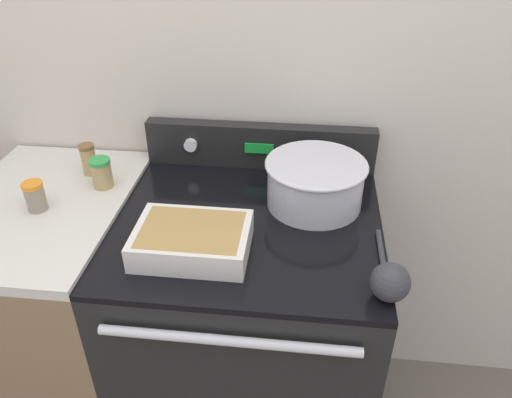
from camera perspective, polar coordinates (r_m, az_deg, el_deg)
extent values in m
cube|color=beige|center=(1.54, 0.78, 16.28)|extent=(8.00, 0.05, 2.50)
cube|color=black|center=(1.67, -0.78, -15.51)|extent=(0.72, 0.67, 0.89)
cube|color=black|center=(1.36, -0.92, -2.77)|extent=(0.72, 0.67, 0.02)
cylinder|color=silver|center=(1.15, -3.20, -15.87)|extent=(0.59, 0.02, 0.02)
cube|color=black|center=(1.58, 0.48, 6.10)|extent=(0.72, 0.05, 0.14)
cylinder|color=white|center=(1.59, -7.49, 6.12)|extent=(0.04, 0.02, 0.04)
cylinder|color=white|center=(1.54, 8.38, 5.29)|extent=(0.04, 0.02, 0.04)
cube|color=green|center=(1.55, 0.36, 5.80)|extent=(0.09, 0.01, 0.03)
cube|color=#896B4C|center=(1.82, -20.35, -12.98)|extent=(0.48, 0.67, 0.89)
cube|color=silver|center=(1.54, -23.58, -0.89)|extent=(0.48, 0.67, 0.03)
cylinder|color=silver|center=(1.40, 6.76, 1.75)|extent=(0.27, 0.27, 0.13)
torus|color=silver|center=(1.37, 6.93, 3.94)|extent=(0.28, 0.28, 0.01)
cylinder|color=beige|center=(1.37, 6.89, 3.47)|extent=(0.24, 0.24, 0.02)
cube|color=silver|center=(1.24, -7.29, -4.70)|extent=(0.28, 0.20, 0.07)
cube|color=#B2894C|center=(1.23, -7.34, -4.14)|extent=(0.25, 0.18, 0.04)
cylinder|color=#333338|center=(1.25, 14.26, -6.83)|extent=(0.01, 0.24, 0.01)
sphere|color=#333338|center=(1.14, 15.10, -9.17)|extent=(0.09, 0.09, 0.09)
cylinder|color=tan|center=(1.53, -17.20, 2.66)|extent=(0.06, 0.06, 0.08)
cylinder|color=green|center=(1.51, -17.47, 4.12)|extent=(0.06, 0.06, 0.01)
cylinder|color=tan|center=(1.61, -18.55, 4.14)|extent=(0.04, 0.04, 0.09)
cylinder|color=brown|center=(1.59, -18.86, 5.67)|extent=(0.05, 0.05, 0.01)
cylinder|color=gray|center=(1.49, -23.88, 0.09)|extent=(0.05, 0.05, 0.07)
cylinder|color=orange|center=(1.47, -24.24, 1.46)|extent=(0.06, 0.06, 0.01)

